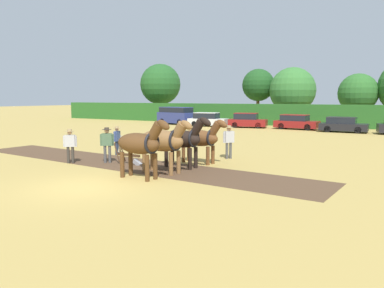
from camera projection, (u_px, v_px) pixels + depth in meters
ground_plane at (85, 187)px, 13.64m from camera, size 240.00×240.00×0.00m
plowed_furrow_strip at (123, 163)px, 18.64m from camera, size 20.67×4.85×0.01m
hedgerow at (304, 115)px, 42.52m from camera, size 73.29×1.47×2.49m
tree_far_left at (160, 84)px, 57.04m from camera, size 6.15×6.15×8.35m
tree_left at (258, 85)px, 51.40m from camera, size 4.42×4.42×7.18m
tree_center_left at (292, 90)px, 48.53m from camera, size 5.94×5.94×7.17m
tree_center at (358, 93)px, 44.71m from camera, size 4.65×4.65×6.12m
draft_horse_lead_left at (140, 144)px, 14.90m from camera, size 2.78×1.06×2.49m
draft_horse_lead_right at (163, 141)px, 16.09m from camera, size 2.92×1.16×2.41m
draft_horse_trail_left at (183, 139)px, 17.27m from camera, size 2.84×1.02×2.46m
draft_horse_trail_right at (200, 138)px, 18.47m from camera, size 2.90×1.03×2.29m
plow at (131, 158)px, 18.29m from camera, size 1.65×0.49×1.13m
farmer_at_plow at (107, 142)px, 18.60m from camera, size 0.59×0.45×1.78m
farmer_beside_team at (229, 139)px, 19.88m from camera, size 0.45×0.58×1.78m
farmer_onlooker_left at (70, 143)px, 18.50m from camera, size 0.55×0.45×1.70m
farmer_onlooker_right at (117, 138)px, 21.23m from camera, size 0.41×0.63×1.63m
parked_van at (176, 115)px, 45.73m from camera, size 5.01×2.90×2.10m
parked_car_left at (208, 120)px, 42.58m from camera, size 4.60×2.23×1.57m
parked_car_center_left at (247, 121)px, 40.71m from camera, size 4.32×2.45×1.60m
parked_car_center at (296, 122)px, 38.49m from camera, size 4.51×2.08×1.52m
parked_car_center_right at (343, 125)px, 35.28m from camera, size 4.27×1.87×1.43m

